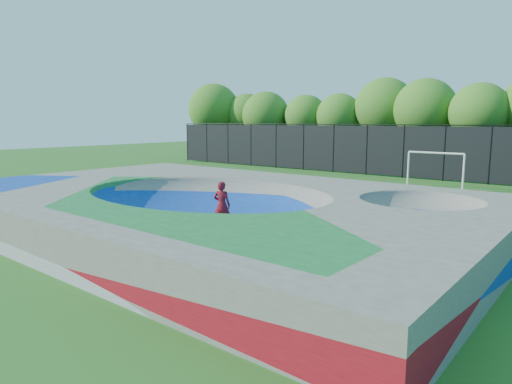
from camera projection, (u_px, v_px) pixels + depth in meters
ground at (206, 227)px, 18.69m from camera, size 120.00×120.00×0.00m
skate_deck at (206, 209)px, 18.57m from camera, size 22.00×14.00×1.50m
skater at (222, 205)px, 18.29m from camera, size 0.81×0.67×1.91m
skateboard at (222, 228)px, 18.43m from camera, size 0.81×0.43×0.05m
soccer_goal at (435, 163)px, 28.87m from camera, size 3.56×0.12×2.35m
fence at (403, 150)px, 34.48m from camera, size 48.09×0.09×4.04m
treeline at (417, 110)px, 38.19m from camera, size 53.52×7.71×8.48m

